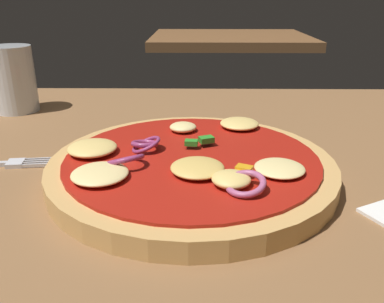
{
  "coord_description": "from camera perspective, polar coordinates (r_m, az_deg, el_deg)",
  "views": [
    {
      "loc": [
        0.05,
        -0.35,
        0.22
      ],
      "look_at": [
        0.04,
        0.05,
        0.06
      ],
      "focal_mm": 37.15,
      "sensor_mm": 36.0,
      "label": 1
    }
  ],
  "objects": [
    {
      "name": "pizza",
      "position": [
        0.41,
        -0.2,
        -2.03
      ],
      "size": [
        0.29,
        0.29,
        0.04
      ],
      "color": "tan",
      "rests_on": "dining_table"
    },
    {
      "name": "background_table",
      "position": [
        1.84,
        5.46,
        15.74
      ],
      "size": [
        0.69,
        0.57,
        0.04
      ],
      "color": "brown",
      "rests_on": "ground"
    },
    {
      "name": "dining_table",
      "position": [
        0.41,
        -5.9,
        -7.49
      ],
      "size": [
        1.17,
        0.86,
        0.04
      ],
      "color": "brown",
      "rests_on": "ground"
    },
    {
      "name": "beer_glass",
      "position": [
        0.7,
        -24.24,
        8.98
      ],
      "size": [
        0.07,
        0.07,
        0.1
      ],
      "color": "silver",
      "rests_on": "dining_table"
    }
  ]
}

